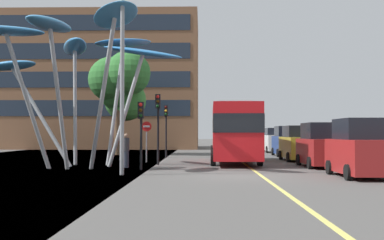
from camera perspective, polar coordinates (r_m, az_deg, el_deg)
The scene contains 17 objects.
ground at distance 19.58m, azimuth 3.07°, elevation -6.89°, with size 120.00×240.00×0.10m.
red_bus at distance 27.95m, azimuth 5.12°, elevation -1.20°, with size 2.91×9.78×3.57m.
leaf_sculpture at distance 25.13m, azimuth -14.27°, elevation 8.24°, with size 11.15×9.45×7.57m.
traffic_light_kerb_near at distance 22.52m, azimuth -6.22°, elevation -0.05°, with size 0.28×0.42×3.25m.
traffic_light_kerb_far at distance 25.98m, azimuth -4.15°, elevation 0.74°, with size 0.28×0.42×3.90m.
traffic_light_island_mid at distance 33.89m, azimuth -3.17°, elevation 0.03°, with size 0.28×0.42×3.77m.
car_parked_near at distance 19.93m, azimuth 19.92°, elevation -3.43°, with size 2.09×4.12×2.34m.
car_parked_mid at distance 25.21m, azimuth 15.41°, elevation -3.12°, with size 1.98×4.28×2.29m.
car_parked_far at distance 30.67m, azimuth 12.87°, elevation -2.89°, with size 2.07×4.49×2.23m.
car_side_street at distance 36.72m, azimuth 11.52°, elevation -2.64°, with size 2.05×4.05×2.30m.
car_far_side at distance 43.60m, azimuth 10.05°, elevation -2.50°, with size 2.01×4.15×2.23m.
street_lamp at distance 20.32m, azimuth -7.58°, elevation 9.25°, with size 1.59×0.44×8.95m.
tree_pavement_near at distance 38.36m, azimuth -8.62°, elevation 5.01°, with size 5.11×4.56×8.36m.
tree_pavement_far at distance 40.24m, azimuth -8.89°, elevation 3.90°, with size 4.87×3.73×7.95m.
pedestrian at distance 24.17m, azimuth -8.01°, elevation -3.68°, with size 0.34×0.34×1.74m.
no_entry_sign at distance 28.51m, azimuth -5.54°, elevation -1.82°, with size 0.60×0.12×2.46m.
backdrop_building at distance 57.01m, azimuth -11.98°, elevation 4.35°, with size 24.97×11.20×15.27m.
Camera 1 is at (-1.39, -19.48, 1.75)m, focal length 43.95 mm.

